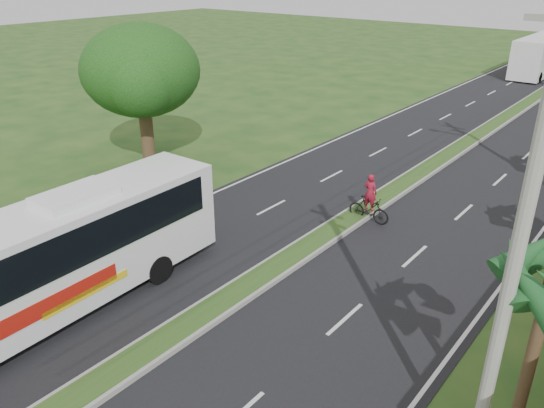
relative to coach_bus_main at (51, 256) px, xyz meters
The scene contains 9 objects.
ground 4.25m from the coach_bus_main, ahead, with size 180.00×180.00×0.00m, color #1E4619.
road_asphalt 20.80m from the coach_bus_main, 79.78° to the left, with size 14.00×160.00×0.02m, color black.
median_strip 20.79m from the coach_bus_main, 79.78° to the left, with size 1.20×160.00×0.18m.
lane_edge_left 20.70m from the coach_bus_main, 98.45° to the left, with size 0.12×160.00×0.01m, color silver.
shade_tree 13.70m from the coach_bus_main, 129.10° to the left, with size 6.30×6.00×7.54m.
utility_pole_a 12.90m from the coach_bus_main, 11.01° to the left, with size 1.60×0.28×11.00m.
coach_bus_main is the anchor object (origin of this frame).
coach_bus_far 52.37m from the coach_bus_main, 88.98° to the left, with size 2.80×12.65×3.68m.
motorcyclist 12.72m from the coach_bus_main, 70.19° to the left, with size 1.89×0.60×2.17m.
Camera 1 is at (10.23, -6.97, 10.14)m, focal length 35.00 mm.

